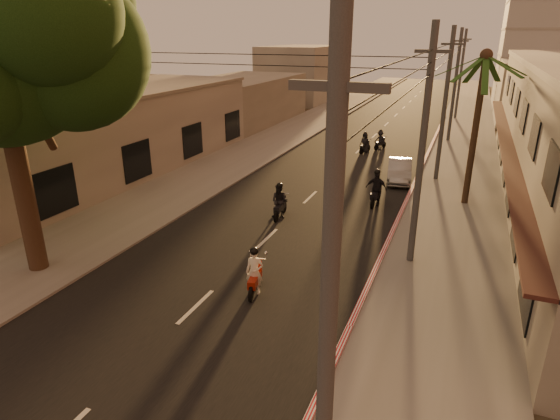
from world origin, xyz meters
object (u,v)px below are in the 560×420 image
Objects in this scene: scooter_mid_a at (280,202)px; scooter_red at (255,273)px; scooter_far_b at (380,140)px; parked_car at (399,171)px; palm_tree at (485,65)px; broadleaf_tree at (5,36)px; scooter_far_a at (365,143)px; scooter_mid_b at (376,189)px.

scooter_red is at bearing -79.33° from scooter_mid_a.
scooter_far_b reaches higher than parked_car.
scooter_mid_a is (-8.42, -5.46, -6.32)m from palm_tree.
broadleaf_tree reaches higher than scooter_far_a.
broadleaf_tree is 20.18m from palm_tree.
broadleaf_tree is 27.26m from scooter_far_b.
scooter_mid_a is at bearing -135.62° from scooter_mid_b.
scooter_far_a is at bearing 107.46° from scooter_mid_b.
scooter_red is 1.10× the size of scooter_far_a.
scooter_mid_a reaches higher than scooter_red.
scooter_mid_b is 1.24× the size of scooter_far_a.
palm_tree reaches higher than scooter_mid_a.
broadleaf_tree is at bearing -91.51° from scooter_far_a.
broadleaf_tree is 11.23m from scooter_red.
palm_tree is 8.18m from parked_car.
palm_tree is at bearing 43.48° from broadleaf_tree.
scooter_far_a is (0.95, 14.87, -0.09)m from scooter_mid_a.
scooter_mid_a is at bearing -78.11° from scooter_far_a.
scooter_mid_a is at bearing 53.61° from broadleaf_tree.
scooter_mid_a is at bearing 93.09° from scooter_red.
scooter_mid_b is (4.01, 3.63, 0.05)m from scooter_mid_a.
broadleaf_tree is 6.02× the size of scooter_mid_b.
palm_tree is at bearing -36.01° from scooter_far_a.
palm_tree is (14.61, 13.86, -1.33)m from broadleaf_tree.
parked_car is at bearing 68.34° from scooter_red.
palm_tree is at bearing 24.75° from scooter_mid_b.
broadleaf_tree is at bearing 178.18° from scooter_red.
scooter_far_b is at bearing 72.18° from broadleaf_tree.
scooter_far_a is at bearing 81.93° from scooter_mid_a.
parked_car is at bearing -45.22° from scooter_far_a.
broadleaf_tree is 25.54m from scooter_far_a.
scooter_mid_b reaches higher than scooter_far_a.
palm_tree is at bearing -37.49° from scooter_far_b.
scooter_mid_a is (6.19, 8.40, -7.65)m from broadleaf_tree.
scooter_far_a is at bearing 80.42° from scooter_red.
scooter_red is 1.14× the size of scooter_far_b.
palm_tree reaches higher than scooter_far_b.
scooter_far_a is 0.39× the size of parked_car.
scooter_mid_b is (2.14, 10.58, 0.10)m from scooter_red.
scooter_far_b is at bearing 101.94° from scooter_mid_b.
scooter_mid_b is at bearing -58.73° from scooter_far_b.
scooter_far_a is at bearing 128.44° from palm_tree.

